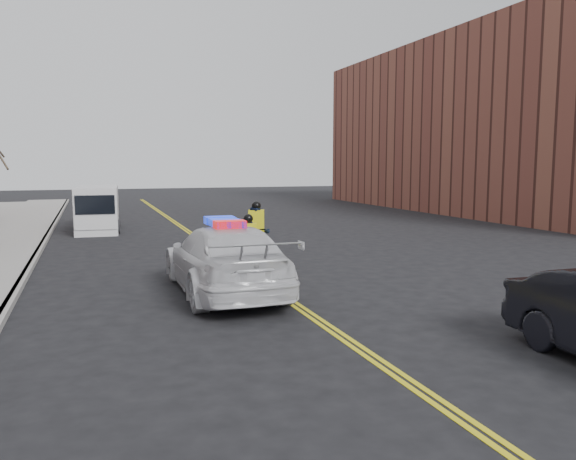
# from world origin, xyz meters

# --- Properties ---
(ground) EXTENTS (120.00, 120.00, 0.00)m
(ground) POSITION_xyz_m (0.00, 0.00, 0.00)
(ground) COLOR black
(ground) RESTS_ON ground
(center_line_left) EXTENTS (0.10, 60.00, 0.01)m
(center_line_left) POSITION_xyz_m (-0.08, 8.00, 0.01)
(center_line_left) COLOR gold
(center_line_left) RESTS_ON ground
(center_line_right) EXTENTS (0.10, 60.00, 0.01)m
(center_line_right) POSITION_xyz_m (0.08, 8.00, 0.01)
(center_line_right) COLOR gold
(center_line_right) RESTS_ON ground
(curb) EXTENTS (0.20, 60.00, 0.15)m
(curb) POSITION_xyz_m (-6.00, 8.00, 0.07)
(curb) COLOR gray
(curb) RESTS_ON ground
(building_across) EXTENTS (12.00, 30.00, 11.00)m
(building_across) POSITION_xyz_m (22.00, 18.00, 5.50)
(building_across) COLOR brown
(building_across) RESTS_ON ground
(police_cruiser) EXTENTS (2.32, 5.70, 1.81)m
(police_cruiser) POSITION_xyz_m (-1.20, 0.72, 0.83)
(police_cruiser) COLOR silver
(police_cruiser) RESTS_ON ground
(cargo_van) EXTENTS (2.13, 5.03, 2.06)m
(cargo_van) POSITION_xyz_m (-3.91, 15.05, 1.01)
(cargo_van) COLOR silver
(cargo_van) RESTS_ON ground
(cyclist_near) EXTENTS (1.11, 1.88, 1.74)m
(cyclist_near) POSITION_xyz_m (-0.10, 2.57, 0.61)
(cyclist_near) COLOR black
(cyclist_near) RESTS_ON ground
(cyclist_far) EXTENTS (1.11, 1.98, 1.93)m
(cyclist_far) POSITION_xyz_m (0.80, 4.87, 0.76)
(cyclist_far) COLOR black
(cyclist_far) RESTS_ON ground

